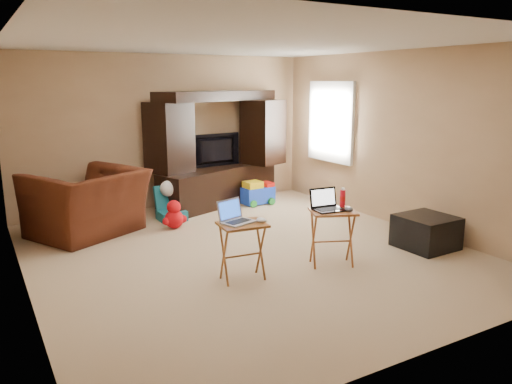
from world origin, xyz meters
TOP-DOWN VIEW (x-y plane):
  - floor at (0.00, 0.00)m, footprint 5.50×5.50m
  - ceiling at (0.00, 0.00)m, footprint 5.50×5.50m
  - wall_back at (0.00, 2.75)m, footprint 5.00×0.00m
  - wall_front at (0.00, -2.75)m, footprint 5.00×0.00m
  - wall_left at (-2.50, 0.00)m, footprint 0.00×5.50m
  - wall_right at (2.50, 0.00)m, footprint 0.00×5.50m
  - window_pane at (2.48, 1.55)m, footprint 0.00×1.20m
  - window_frame at (2.46, 1.55)m, footprint 0.06×1.14m
  - entertainment_center at (0.79, 2.43)m, footprint 2.39×1.37m
  - television at (0.79, 2.49)m, footprint 0.98×0.22m
  - recliner at (-1.54, 1.73)m, footprint 1.76×1.69m
  - child_rocker at (-0.30, 1.86)m, footprint 0.40×0.46m
  - plush_toy at (-0.42, 1.42)m, footprint 0.38×0.31m
  - push_toy at (1.35, 2.07)m, footprint 0.59×0.44m
  - ottoman at (2.04, -0.98)m, footprint 0.66×0.66m
  - tray_table_left at (-0.47, -0.74)m, footprint 0.52×0.43m
  - tray_table_right at (0.62, -0.86)m, footprint 0.61×0.56m
  - laptop_left at (-0.50, -0.71)m, footprint 0.39×0.35m
  - laptop_right at (0.58, -0.84)m, footprint 0.36×0.31m
  - mouse_left at (-0.28, -0.81)m, footprint 0.11×0.14m
  - mouse_right at (0.75, -0.98)m, footprint 0.12×0.15m
  - water_bottle at (0.82, -0.78)m, footprint 0.06×0.06m

SIDE VIEW (x-z plane):
  - floor at x=0.00m, z-range 0.00..0.00m
  - ottoman at x=2.04m, z-range 0.00..0.41m
  - plush_toy at x=-0.42m, z-range 0.00..0.42m
  - push_toy at x=1.35m, z-range 0.00..0.42m
  - child_rocker at x=-0.30m, z-range 0.00..0.52m
  - tray_table_left at x=-0.47m, z-range 0.00..0.62m
  - tray_table_right at x=0.62m, z-range 0.00..0.65m
  - recliner at x=-1.54m, z-range 0.00..0.89m
  - mouse_left at x=-0.28m, z-range 0.62..0.67m
  - mouse_right at x=0.75m, z-range 0.65..0.70m
  - laptop_left at x=-0.50m, z-range 0.62..0.86m
  - water_bottle at x=0.82m, z-range 0.65..0.84m
  - laptop_right at x=0.58m, z-range 0.65..0.89m
  - television at x=0.79m, z-range 0.64..1.20m
  - entertainment_center at x=0.79m, z-range 0.00..1.91m
  - wall_back at x=0.00m, z-range -1.25..3.75m
  - wall_front at x=0.00m, z-range -1.25..3.75m
  - wall_left at x=-2.50m, z-range -1.50..4.00m
  - wall_right at x=2.50m, z-range -1.50..4.00m
  - window_pane at x=2.48m, z-range 0.80..2.00m
  - window_frame at x=2.46m, z-range 0.73..2.07m
  - ceiling at x=0.00m, z-range 2.50..2.50m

